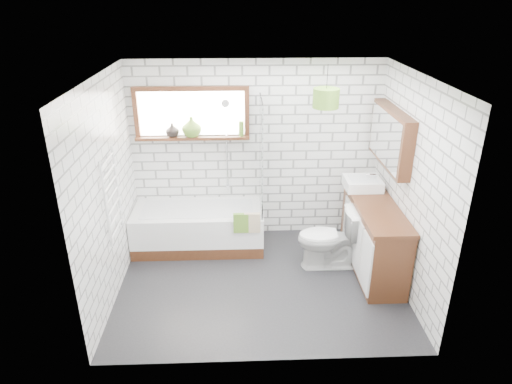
{
  "coord_description": "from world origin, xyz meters",
  "views": [
    {
      "loc": [
        -0.24,
        -4.67,
        3.32
      ],
      "look_at": [
        -0.04,
        0.25,
        1.11
      ],
      "focal_mm": 32.0,
      "sensor_mm": 36.0,
      "label": 1
    }
  ],
  "objects_px": {
    "pendant": "(326,98)",
    "toilet": "(329,238)",
    "bathtub": "(199,228)",
    "basin": "(363,183)",
    "vanity": "(373,236)"
  },
  "relations": [
    {
      "from": "bathtub",
      "to": "toilet",
      "type": "relative_size",
      "value": 2.18
    },
    {
      "from": "bathtub",
      "to": "toilet",
      "type": "xyz_separation_m",
      "value": [
        1.7,
        -0.58,
        0.12
      ]
    },
    {
      "from": "pendant",
      "to": "bathtub",
      "type": "bearing_deg",
      "value": 175.31
    },
    {
      "from": "bathtub",
      "to": "basin",
      "type": "relative_size",
      "value": 3.76
    },
    {
      "from": "bathtub",
      "to": "toilet",
      "type": "bearing_deg",
      "value": -18.69
    },
    {
      "from": "vanity",
      "to": "basin",
      "type": "bearing_deg",
      "value": 96.84
    },
    {
      "from": "vanity",
      "to": "toilet",
      "type": "distance_m",
      "value": 0.56
    },
    {
      "from": "bathtub",
      "to": "pendant",
      "type": "height_order",
      "value": "pendant"
    },
    {
      "from": "pendant",
      "to": "toilet",
      "type": "bearing_deg",
      "value": -81.44
    },
    {
      "from": "basin",
      "to": "pendant",
      "type": "distance_m",
      "value": 1.26
    },
    {
      "from": "bathtub",
      "to": "toilet",
      "type": "height_order",
      "value": "toilet"
    },
    {
      "from": "vanity",
      "to": "toilet",
      "type": "height_order",
      "value": "vanity"
    },
    {
      "from": "basin",
      "to": "toilet",
      "type": "distance_m",
      "value": 0.87
    },
    {
      "from": "vanity",
      "to": "pendant",
      "type": "relative_size",
      "value": 4.9
    },
    {
      "from": "vanity",
      "to": "pendant",
      "type": "bearing_deg",
      "value": 141.63
    }
  ]
}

